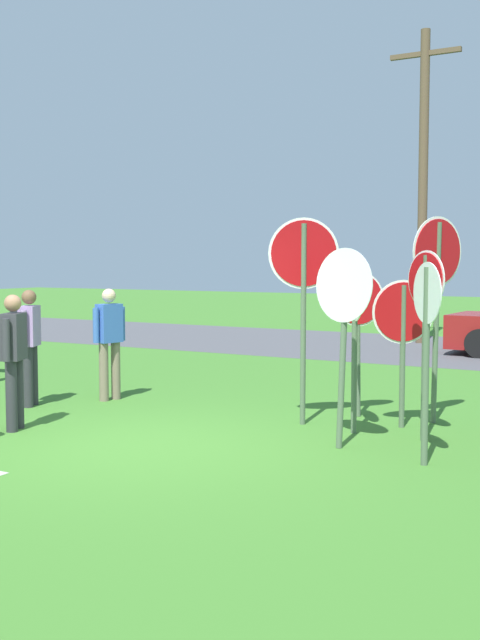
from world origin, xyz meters
The scene contains 14 objects.
ground_plane centered at (0.00, 0.00, 0.00)m, with size 80.00×80.00×0.00m, color #3D7528.
street_asphalt centered at (0.00, 11.34, 0.00)m, with size 60.00×6.40×0.01m, color #4C4C51.
utility_pole centered at (-0.26, 12.64, 4.14)m, with size 1.80×0.24×7.92m.
stop_sign_leaning_right centered at (2.04, 1.88, 1.40)m, with size 0.43×0.56×2.07m.
stop_sign_rear_right centered at (2.75, 2.93, 1.87)m, with size 0.42×0.82×2.67m.
stop_sign_tallest centered at (2.45, 2.47, 1.27)m, with size 0.65×0.49×1.87m.
stop_sign_low_front centered at (1.70, 2.89, 1.34)m, with size 0.55×0.55×1.97m.
stop_sign_center_cluster centered at (1.29, 2.01, 1.85)m, with size 0.77×0.51×2.65m.
stop_sign_far_back centered at (3.22, 0.82, 1.40)m, with size 0.42×0.48×2.09m.
stop_sign_nearest centered at (2.19, 1.12, 1.55)m, with size 0.80×0.34×2.25m.
stop_sign_rear_left centered at (2.89, 1.90, 1.50)m, with size 0.55×0.42×2.23m.
person_in_dark_shirt centered at (-1.70, -0.03, 0.95)m, with size 0.35×0.53×1.69m.
person_near_signs centered at (-2.72, 1.24, 0.98)m, with size 0.45×0.52×1.69m.
person_on_left centered at (-2.00, 2.19, 0.95)m, with size 0.31×0.55×1.69m.
Camera 1 is at (5.39, -6.92, 2.09)m, focal length 43.30 mm.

